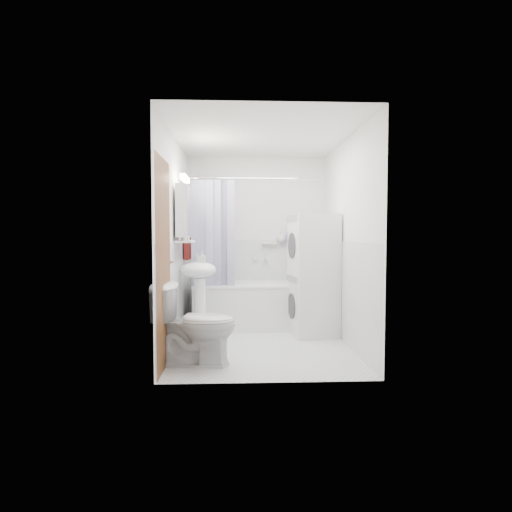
{
  "coord_description": "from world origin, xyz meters",
  "views": [
    {
      "loc": [
        -0.29,
        -4.93,
        1.29
      ],
      "look_at": [
        -0.06,
        0.15,
        1.02
      ],
      "focal_mm": 30.0,
      "sensor_mm": 36.0,
      "label": 1
    }
  ],
  "objects_px": {
    "bathtub": "(253,303)",
    "washer_dryer": "(313,275)",
    "sink": "(199,282)",
    "toilet": "(195,324)"
  },
  "relations": [
    {
      "from": "bathtub",
      "to": "washer_dryer",
      "type": "xyz_separation_m",
      "value": [
        0.75,
        -0.5,
        0.43
      ]
    },
    {
      "from": "sink",
      "to": "washer_dryer",
      "type": "bearing_deg",
      "value": 5.51
    },
    {
      "from": "bathtub",
      "to": "washer_dryer",
      "type": "relative_size",
      "value": 1.05
    },
    {
      "from": "washer_dryer",
      "to": "toilet",
      "type": "bearing_deg",
      "value": -148.0
    },
    {
      "from": "washer_dryer",
      "to": "bathtub",
      "type": "bearing_deg",
      "value": 138.33
    },
    {
      "from": "washer_dryer",
      "to": "toilet",
      "type": "xyz_separation_m",
      "value": [
        -1.38,
        -1.15,
        -0.37
      ]
    },
    {
      "from": "bathtub",
      "to": "sink",
      "type": "relative_size",
      "value": 1.55
    },
    {
      "from": "bathtub",
      "to": "washer_dryer",
      "type": "bearing_deg",
      "value": -33.78
    },
    {
      "from": "bathtub",
      "to": "washer_dryer",
      "type": "height_order",
      "value": "washer_dryer"
    },
    {
      "from": "washer_dryer",
      "to": "toilet",
      "type": "distance_m",
      "value": 1.83
    }
  ]
}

